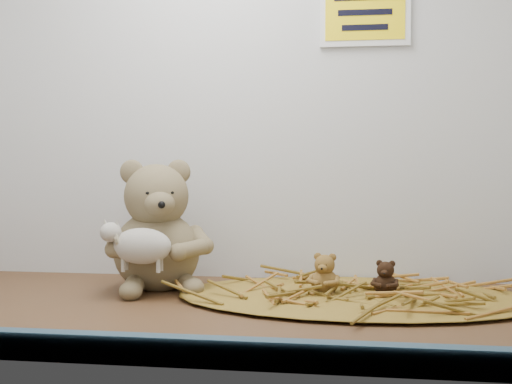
# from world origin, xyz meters

# --- Properties ---
(alcove_shell) EXTENTS (1.20, 0.60, 0.90)m
(alcove_shell) POSITION_xyz_m (0.00, 0.09, 0.45)
(alcove_shell) COLOR #492C19
(alcove_shell) RESTS_ON ground
(front_rail) EXTENTS (1.19, 0.02, 0.04)m
(front_rail) POSITION_xyz_m (0.00, -0.29, 0.02)
(front_rail) COLOR #324E60
(front_rail) RESTS_ON shelf_floor
(straw_bed) EXTENTS (0.65, 0.38, 0.01)m
(straw_bed) POSITION_xyz_m (0.28, 0.11, 0.01)
(straw_bed) COLOR brown
(straw_bed) RESTS_ON shelf_floor
(main_teddy) EXTENTS (0.27, 0.28, 0.25)m
(main_teddy) POSITION_xyz_m (-0.10, 0.16, 0.13)
(main_teddy) COLOR #776449
(main_teddy) RESTS_ON shelf_floor
(toy_lamb) EXTENTS (0.14, 0.09, 0.09)m
(toy_lamb) POSITION_xyz_m (-0.10, 0.07, 0.10)
(toy_lamb) COLOR beige
(toy_lamb) RESTS_ON main_teddy
(mini_teddy_tan) EXTENTS (0.07, 0.07, 0.07)m
(mini_teddy_tan) POSITION_xyz_m (0.23, 0.11, 0.05)
(mini_teddy_tan) COLOR brown
(mini_teddy_tan) RESTS_ON straw_bed
(mini_teddy_brown) EXTENTS (0.06, 0.06, 0.06)m
(mini_teddy_brown) POSITION_xyz_m (0.34, 0.12, 0.04)
(mini_teddy_brown) COLOR black
(mini_teddy_brown) RESTS_ON straw_bed
(wall_sign) EXTENTS (0.16, 0.01, 0.11)m
(wall_sign) POSITION_xyz_m (0.30, 0.29, 0.55)
(wall_sign) COLOR yellow
(wall_sign) RESTS_ON back_wall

